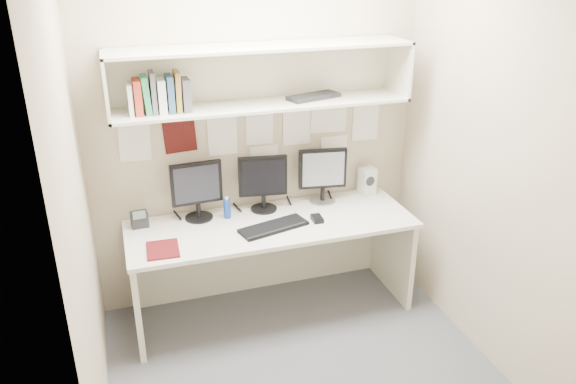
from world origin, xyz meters
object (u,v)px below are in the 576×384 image
object	(u,v)px
speaker	(367,181)
maroon_notebook	(163,249)
desk_phone	(139,219)
keyboard	(274,227)
desk	(272,267)
monitor_left	(197,188)
monitor_center	(263,180)
monitor_right	(323,173)

from	to	relation	value
speaker	maroon_notebook	bearing A→B (deg)	-174.60
desk_phone	speaker	bearing A→B (deg)	-3.31
keyboard	desk_phone	size ratio (longest dim) A/B	3.49
desk	monitor_left	distance (m)	0.79
keyboard	desk_phone	bearing A→B (deg)	145.36
monitor_left	monitor_center	size ratio (longest dim) A/B	1.02
monitor_center	desk	bearing A→B (deg)	-83.12
maroon_notebook	desk_phone	distance (m)	0.41
monitor_center	desk_phone	bearing A→B (deg)	-171.60
monitor_right	desk_phone	size ratio (longest dim) A/B	3.04
monitor_right	keyboard	size ratio (longest dim) A/B	0.87
monitor_left	speaker	distance (m)	1.32
desk	monitor_right	xyz separation A→B (m)	(0.46, 0.22, 0.59)
speaker	maroon_notebook	xyz separation A→B (m)	(-1.61, -0.42, -0.10)
keyboard	speaker	bearing A→B (deg)	7.20
maroon_notebook	desk	bearing A→B (deg)	16.00
keyboard	monitor_center	bearing A→B (deg)	72.13
desk	keyboard	bearing A→B (deg)	-97.80
monitor_center	keyboard	size ratio (longest dim) A/B	0.86
desk	monitor_left	world-z (taller)	monitor_left
monitor_left	monitor_right	world-z (taller)	monitor_left
desk	keyboard	xyz separation A→B (m)	(-0.01, -0.10, 0.38)
keyboard	monitor_right	bearing A→B (deg)	19.38
desk	maroon_notebook	xyz separation A→B (m)	(-0.77, -0.18, 0.37)
desk	keyboard	world-z (taller)	keyboard
monitor_right	speaker	distance (m)	0.40
desk	desk_phone	distance (m)	1.00
monitor_center	monitor_right	bearing A→B (deg)	7.80
monitor_left	maroon_notebook	xyz separation A→B (m)	(-0.30, -0.40, -0.22)
monitor_left	maroon_notebook	world-z (taller)	monitor_left
speaker	maroon_notebook	distance (m)	1.67
desk	monitor_right	distance (m)	0.78
monitor_center	speaker	bearing A→B (deg)	9.25
monitor_left	monitor_center	xyz separation A→B (m)	(0.48, 0.00, -0.00)
monitor_center	speaker	world-z (taller)	monitor_center
monitor_right	maroon_notebook	xyz separation A→B (m)	(-1.23, -0.40, -0.22)
monitor_right	keyboard	distance (m)	0.62
desk	monitor_left	size ratio (longest dim) A/B	4.79
monitor_right	maroon_notebook	world-z (taller)	monitor_right
monitor_left	monitor_center	world-z (taller)	monitor_left
maroon_notebook	monitor_center	bearing A→B (deg)	30.15
desk	monitor_center	bearing A→B (deg)	89.08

